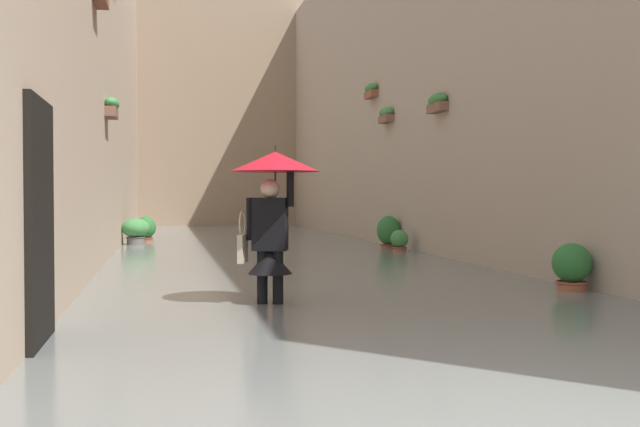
# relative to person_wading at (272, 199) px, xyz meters

# --- Properties ---
(ground_plane) EXTENTS (66.02, 66.02, 0.00)m
(ground_plane) POSITION_rel_person_wading_xyz_m (-0.99, -8.42, -1.37)
(ground_plane) COLOR gray
(flood_water) EXTENTS (7.20, 32.41, 0.19)m
(flood_water) POSITION_rel_person_wading_xyz_m (-0.99, -8.42, -1.28)
(flood_water) COLOR slate
(flood_water) RESTS_ON ground_plane
(building_facade_left) EXTENTS (2.04, 30.41, 9.01)m
(building_facade_left) POSITION_rel_person_wading_xyz_m (-5.09, -8.41, 3.13)
(building_facade_left) COLOR #A89989
(building_facade_left) RESTS_ON ground_plane
(building_facade_right) EXTENTS (2.04, 30.41, 10.40)m
(building_facade_right) POSITION_rel_person_wading_xyz_m (3.11, -8.41, 3.82)
(building_facade_right) COLOR tan
(building_facade_right) RESTS_ON ground_plane
(building_facade_far) EXTENTS (10.00, 1.80, 9.80)m
(building_facade_far) POSITION_rel_person_wading_xyz_m (-0.99, -22.52, 3.53)
(building_facade_far) COLOR gray
(building_facade_far) RESTS_ON ground_plane
(person_wading) EXTENTS (1.00, 1.00, 1.97)m
(person_wading) POSITION_rel_person_wading_xyz_m (0.00, 0.00, 0.00)
(person_wading) COLOR black
(person_wading) RESTS_ON ground_plane
(potted_plant_near_right) EXTENTS (0.54, 0.54, 0.86)m
(potted_plant_near_right) POSITION_rel_person_wading_xyz_m (1.67, -11.59, -0.89)
(potted_plant_near_right) COLOR #9E563D
(potted_plant_near_right) RESTS_ON ground_plane
(potted_plant_far_left) EXTENTS (0.56, 0.56, 0.94)m
(potted_plant_far_left) POSITION_rel_person_wading_xyz_m (-3.93, -8.12, -0.84)
(potted_plant_far_left) COLOR brown
(potted_plant_far_left) RESTS_ON ground_plane
(potted_plant_mid_left) EXTENTS (0.40, 0.40, 0.67)m
(potted_plant_mid_left) POSITION_rel_person_wading_xyz_m (-3.83, -7.01, -1.00)
(potted_plant_mid_left) COLOR #9E563D
(potted_plant_mid_left) RESTS_ON ground_plane
(potted_plant_near_left) EXTENTS (0.50, 0.50, 0.80)m
(potted_plant_near_left) POSITION_rel_person_wading_xyz_m (-3.93, -0.35, -0.93)
(potted_plant_near_left) COLOR #9E563D
(potted_plant_near_left) RESTS_ON ground_plane
(potted_plant_far_right) EXTENTS (0.70, 0.70, 0.84)m
(potted_plant_far_right) POSITION_rel_person_wading_xyz_m (1.87, -10.54, -0.87)
(potted_plant_far_right) COLOR #66605B
(potted_plant_far_right) RESTS_ON ground_plane
(potted_plant_mid_right) EXTENTS (0.48, 0.48, 0.82)m
(potted_plant_mid_right) POSITION_rel_person_wading_xyz_m (1.70, -13.59, -0.92)
(potted_plant_mid_right) COLOR brown
(potted_plant_mid_right) RESTS_ON ground_plane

